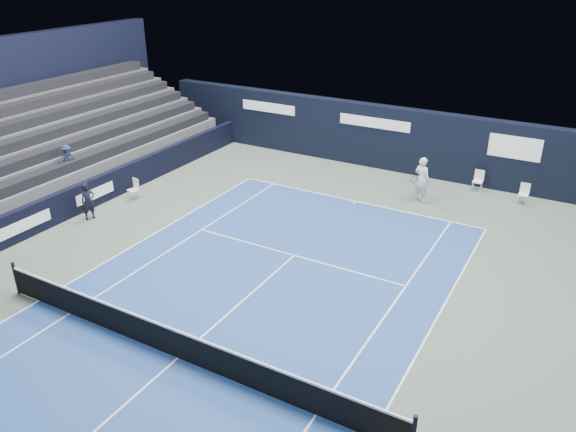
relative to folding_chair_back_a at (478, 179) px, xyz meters
name	(u,v)px	position (x,y,z in m)	size (l,w,h in m)	color
ground	(222,319)	(-4.27, -13.78, -0.54)	(48.00, 48.00, 0.00)	#4B5950
court_surface	(178,358)	(-4.27, -15.78, -0.54)	(10.97, 23.77, 0.01)	navy
folding_chair_back_a	(478,179)	(0.00, 0.00, 0.00)	(0.42, 0.41, 0.95)	silver
folding_chair_back_b	(524,192)	(2.02, -0.53, -0.03)	(0.41, 0.39, 0.90)	white
line_judge_chair	(134,187)	(-12.77, -8.34, -0.01)	(0.49, 0.47, 0.92)	white
line_judge	(88,201)	(-12.91, -10.76, 0.23)	(0.56, 0.37, 1.53)	black
court_markings	(178,358)	(-4.27, -15.78, -0.53)	(11.03, 23.83, 0.00)	white
tennis_net	(176,343)	(-4.27, -15.78, -0.03)	(12.90, 0.10, 1.10)	black
back_sponsor_wall	(395,139)	(-4.26, 0.72, 1.01)	(26.00, 0.63, 3.10)	black
side_barrier_left	(92,193)	(-13.76, -9.80, 0.06)	(0.33, 22.00, 1.20)	black
spectator_stand	(45,142)	(-17.54, -8.79, 1.41)	(6.00, 18.00, 6.40)	#4E4E50
tennis_player	(422,179)	(-1.89, -2.44, 0.45)	(0.83, 0.95, 1.98)	silver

